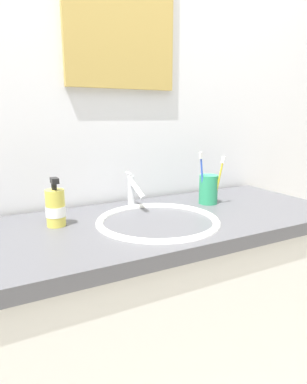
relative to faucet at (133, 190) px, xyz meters
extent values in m
cube|color=silver|center=(0.02, 0.15, 0.23)|extent=(2.49, 0.04, 2.40)
cube|color=silver|center=(0.02, -0.16, -0.54)|extent=(1.24, 0.49, 0.86)
cube|color=#4C4C51|center=(0.02, -0.16, -0.09)|extent=(1.29, 0.52, 0.04)
ellipsoid|color=white|center=(0.00, -0.19, -0.11)|extent=(0.34, 0.34, 0.08)
torus|color=white|center=(0.00, -0.19, -0.07)|extent=(0.39, 0.39, 0.02)
cylinder|color=#595B60|center=(0.00, -0.19, -0.14)|extent=(0.03, 0.03, 0.01)
cylinder|color=silver|center=(0.00, 0.02, -0.01)|extent=(0.02, 0.02, 0.11)
cylinder|color=silver|center=(0.00, -0.03, 0.01)|extent=(0.02, 0.11, 0.06)
cylinder|color=silver|center=(0.00, 0.03, 0.06)|extent=(0.01, 0.05, 0.01)
cylinder|color=#2D9966|center=(0.28, -0.08, -0.01)|extent=(0.07, 0.07, 0.11)
cylinder|color=yellow|center=(0.30, -0.11, 0.02)|extent=(0.02, 0.03, 0.17)
cube|color=white|center=(0.31, -0.12, 0.11)|extent=(0.02, 0.02, 0.03)
cylinder|color=blue|center=(0.24, -0.08, 0.03)|extent=(0.03, 0.02, 0.18)
cube|color=white|center=(0.23, -0.09, 0.12)|extent=(0.02, 0.01, 0.03)
cylinder|color=#DBCC4C|center=(-0.29, -0.08, -0.01)|extent=(0.06, 0.06, 0.11)
cylinder|color=black|center=(-0.29, -0.08, 0.06)|extent=(0.02, 0.02, 0.02)
cube|color=black|center=(-0.29, -0.09, 0.08)|extent=(0.02, 0.04, 0.02)
cylinder|color=white|center=(-0.29, -0.08, -0.02)|extent=(0.06, 0.06, 0.03)
cube|color=tan|center=(0.02, 0.12, 0.65)|extent=(0.42, 0.02, 0.59)
cube|color=#B2BCC6|center=(0.02, 0.11, 0.65)|extent=(0.38, 0.01, 0.55)
camera|label=1|loc=(-0.49, -1.07, 0.26)|focal=31.40mm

